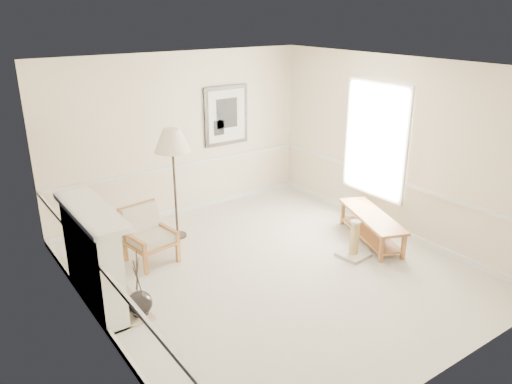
% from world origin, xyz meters
% --- Properties ---
extents(ground, '(5.50, 5.50, 0.00)m').
position_xyz_m(ground, '(0.00, 0.00, 0.00)').
color(ground, silver).
rests_on(ground, ground).
extents(room, '(5.04, 5.54, 2.92)m').
position_xyz_m(room, '(0.14, 0.08, 1.87)').
color(room, beige).
rests_on(room, ground).
extents(fireplace, '(0.64, 1.64, 1.31)m').
position_xyz_m(fireplace, '(-2.34, 0.60, 0.64)').
color(fireplace, white).
rests_on(fireplace, ground).
extents(floor_vase, '(0.31, 0.31, 0.91)m').
position_xyz_m(floor_vase, '(-2.02, 0.03, 0.17)').
color(floor_vase, black).
rests_on(floor_vase, ground).
extents(armchair, '(0.72, 0.76, 0.84)m').
position_xyz_m(armchair, '(-1.32, 1.36, 0.45)').
color(armchair, brown).
rests_on(armchair, ground).
extents(floor_lamp, '(0.75, 0.75, 1.83)m').
position_xyz_m(floor_lamp, '(-0.60, 1.83, 1.60)').
color(floor_lamp, black).
rests_on(floor_lamp, ground).
extents(bench, '(1.02, 1.65, 0.45)m').
position_xyz_m(bench, '(1.91, -0.13, 0.30)').
color(bench, brown).
rests_on(bench, ground).
extents(scratching_post, '(0.46, 0.46, 0.59)m').
position_xyz_m(scratching_post, '(1.28, -0.37, 0.18)').
color(scratching_post, beige).
rests_on(scratching_post, ground).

